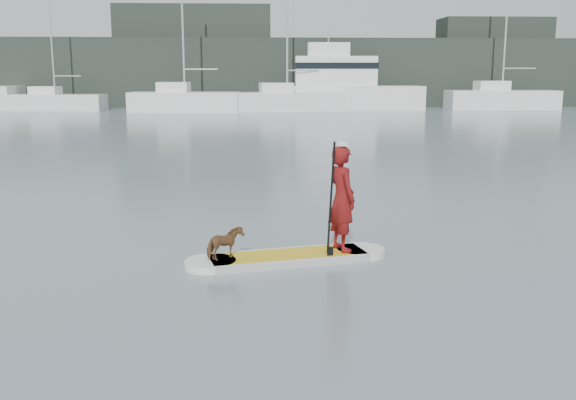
{
  "coord_description": "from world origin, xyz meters",
  "views": [
    {
      "loc": [
        -4.43,
        -6.85,
        2.96
      ],
      "look_at": [
        -3.92,
        3.01,
        1.0
      ],
      "focal_mm": 40.0,
      "sensor_mm": 36.0,
      "label": 1
    }
  ],
  "objects_px": {
    "sailboat_c": "(184,100)",
    "motor_yacht_a": "(343,85)",
    "sailboat_d": "(286,99)",
    "paddleboard": "(288,258)",
    "sailboat_b": "(55,100)",
    "sailboat_e": "(501,98)",
    "dog": "(225,244)",
    "paddler": "(342,199)"
  },
  "relations": [
    {
      "from": "sailboat_c",
      "to": "sailboat_d",
      "type": "xyz_separation_m",
      "value": [
        8.01,
        0.47,
        0.04
      ]
    },
    {
      "from": "sailboat_d",
      "to": "sailboat_e",
      "type": "distance_m",
      "value": 17.92
    },
    {
      "from": "paddleboard",
      "to": "motor_yacht_a",
      "type": "distance_m",
      "value": 43.76
    },
    {
      "from": "paddleboard",
      "to": "dog",
      "type": "xyz_separation_m",
      "value": [
        -0.99,
        -0.23,
        0.31
      ]
    },
    {
      "from": "paddleboard",
      "to": "sailboat_b",
      "type": "height_order",
      "value": "sailboat_b"
    },
    {
      "from": "sailboat_b",
      "to": "sailboat_e",
      "type": "relative_size",
      "value": 0.9
    },
    {
      "from": "paddleboard",
      "to": "motor_yacht_a",
      "type": "height_order",
      "value": "motor_yacht_a"
    },
    {
      "from": "sailboat_c",
      "to": "sailboat_e",
      "type": "height_order",
      "value": "sailboat_e"
    },
    {
      "from": "paddler",
      "to": "sailboat_c",
      "type": "bearing_deg",
      "value": -12.02
    },
    {
      "from": "dog",
      "to": "sailboat_e",
      "type": "relative_size",
      "value": 0.05
    },
    {
      "from": "sailboat_b",
      "to": "sailboat_e",
      "type": "height_order",
      "value": "sailboat_e"
    },
    {
      "from": "dog",
      "to": "sailboat_e",
      "type": "height_order",
      "value": "sailboat_e"
    },
    {
      "from": "paddler",
      "to": "sailboat_b",
      "type": "relative_size",
      "value": 0.15
    },
    {
      "from": "sailboat_b",
      "to": "sailboat_d",
      "type": "xyz_separation_m",
      "value": [
        18.7,
        -2.09,
        0.13
      ]
    },
    {
      "from": "paddleboard",
      "to": "sailboat_d",
      "type": "xyz_separation_m",
      "value": [
        1.97,
        41.42,
        0.88
      ]
    },
    {
      "from": "dog",
      "to": "motor_yacht_a",
      "type": "height_order",
      "value": "motor_yacht_a"
    },
    {
      "from": "sailboat_e",
      "to": "paddleboard",
      "type": "bearing_deg",
      "value": -114.02
    },
    {
      "from": "sailboat_e",
      "to": "motor_yacht_a",
      "type": "bearing_deg",
      "value": 179.28
    },
    {
      "from": "sailboat_c",
      "to": "sailboat_d",
      "type": "bearing_deg",
      "value": 7.61
    },
    {
      "from": "dog",
      "to": "sailboat_e",
      "type": "distance_m",
      "value": 47.85
    },
    {
      "from": "sailboat_c",
      "to": "motor_yacht_a",
      "type": "bearing_deg",
      "value": 14.28
    },
    {
      "from": "sailboat_e",
      "to": "dog",
      "type": "bearing_deg",
      "value": -114.98
    },
    {
      "from": "sailboat_c",
      "to": "motor_yacht_a",
      "type": "relative_size",
      "value": 1.02
    },
    {
      "from": "dog",
      "to": "paddler",
      "type": "bearing_deg",
      "value": -114.43
    },
    {
      "from": "dog",
      "to": "motor_yacht_a",
      "type": "relative_size",
      "value": 0.05
    },
    {
      "from": "sailboat_c",
      "to": "paddler",
      "type": "bearing_deg",
      "value": -76.09
    },
    {
      "from": "paddleboard",
      "to": "sailboat_d",
      "type": "bearing_deg",
      "value": 74.07
    },
    {
      "from": "sailboat_b",
      "to": "motor_yacht_a",
      "type": "relative_size",
      "value": 0.98
    },
    {
      "from": "paddleboard",
      "to": "sailboat_d",
      "type": "distance_m",
      "value": 41.47
    },
    {
      "from": "dog",
      "to": "sailboat_d",
      "type": "xyz_separation_m",
      "value": [
        2.96,
        41.65,
        0.57
      ]
    },
    {
      "from": "paddleboard",
      "to": "paddler",
      "type": "relative_size",
      "value": 1.89
    },
    {
      "from": "sailboat_d",
      "to": "motor_yacht_a",
      "type": "height_order",
      "value": "sailboat_d"
    },
    {
      "from": "paddler",
      "to": "dog",
      "type": "distance_m",
      "value": 2.02
    },
    {
      "from": "sailboat_d",
      "to": "motor_yacht_a",
      "type": "relative_size",
      "value": 1.1
    },
    {
      "from": "sailboat_c",
      "to": "motor_yacht_a",
      "type": "distance_m",
      "value": 13.0
    },
    {
      "from": "paddleboard",
      "to": "sailboat_b",
      "type": "bearing_deg",
      "value": 97.82
    },
    {
      "from": "paddleboard",
      "to": "paddler",
      "type": "height_order",
      "value": "paddler"
    },
    {
      "from": "sailboat_e",
      "to": "motor_yacht_a",
      "type": "relative_size",
      "value": 1.09
    },
    {
      "from": "sailboat_b",
      "to": "sailboat_c",
      "type": "xyz_separation_m",
      "value": [
        10.69,
        -2.56,
        0.09
      ]
    },
    {
      "from": "paddler",
      "to": "sailboat_b",
      "type": "distance_m",
      "value": 46.75
    },
    {
      "from": "sailboat_c",
      "to": "sailboat_e",
      "type": "distance_m",
      "value": 25.93
    },
    {
      "from": "dog",
      "to": "sailboat_b",
      "type": "height_order",
      "value": "sailboat_b"
    }
  ]
}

